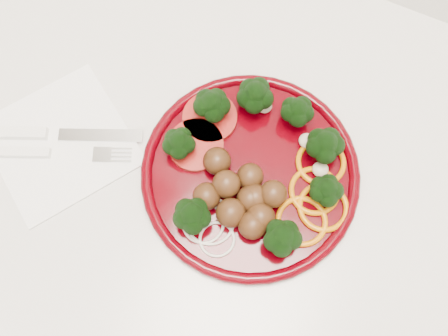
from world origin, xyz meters
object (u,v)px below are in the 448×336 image
at_px(napkin, 61,143).
at_px(plate, 252,172).
at_px(knife, 43,134).
at_px(fork, 37,153).

bearing_deg(napkin, plate, 14.65).
distance_m(plate, knife, 0.26).
distance_m(napkin, fork, 0.03).
relative_size(plate, knife, 1.44).
relative_size(napkin, knife, 0.87).
relative_size(plate, napkin, 1.65).
relative_size(plate, fork, 1.62).
distance_m(plate, napkin, 0.24).
bearing_deg(plate, knife, -166.53).
xyz_separation_m(knife, fork, (0.01, -0.02, -0.00)).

